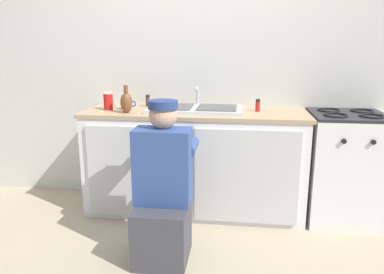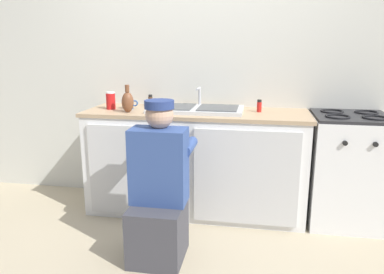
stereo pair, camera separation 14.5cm
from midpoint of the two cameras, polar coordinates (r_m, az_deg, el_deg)
The scene contains 12 objects.
ground_plane at distance 3.22m, azimuth -1.55°, elevation -13.09°, with size 12.00×12.00×0.00m, color tan.
back_wall at distance 3.52m, azimuth -0.04°, elevation 10.43°, with size 6.00×0.10×2.50m, color silver.
counter_cabinet at distance 3.32m, azimuth -0.83°, elevation -4.05°, with size 1.87×0.62×0.88m.
countertop at distance 3.22m, azimuth -0.84°, elevation 3.71°, with size 1.91×0.62×0.03m, color tan.
sink_double_basin at distance 3.22m, azimuth -0.83°, elevation 4.32°, with size 0.80×0.44×0.19m.
stove_range at distance 3.40m, azimuth 21.00°, elevation -4.23°, with size 0.60×0.62×0.93m.
plumber_person at distance 2.60m, azimuth -6.08°, elevation -8.80°, with size 0.42×0.61×1.10m.
soda_cup_red at distance 3.37m, azimuth -13.85°, elevation 5.32°, with size 0.08×0.08×0.15m.
vase_decorative at distance 3.18m, azimuth -11.26°, elevation 5.24°, with size 0.10×0.10×0.23m.
spice_bottle_pepper at distance 3.50m, azimuth -7.94°, elevation 5.48°, with size 0.04×0.04×0.10m.
coffee_mug at distance 3.35m, azimuth -11.11°, elevation 4.95°, with size 0.13×0.08×0.10m.
spice_bottle_red at distance 3.23m, azimuth 8.73°, elevation 4.77°, with size 0.04×0.04×0.10m.
Camera 1 is at (0.38, -2.85, 1.46)m, focal length 35.00 mm.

